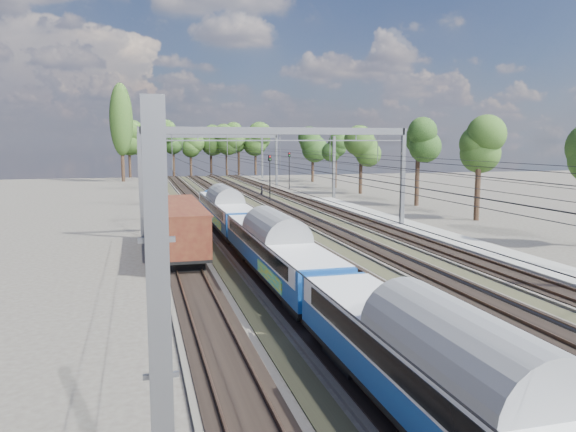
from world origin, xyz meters
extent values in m
plane|color=#47423A|center=(0.00, 0.00, 0.00)|extent=(220.00, 220.00, 0.00)
cube|color=#47423A|center=(-9.00, 45.00, 0.07)|extent=(3.00, 130.00, 0.15)
cube|color=black|center=(-9.00, 45.00, 0.17)|extent=(2.50, 130.00, 0.06)
cube|color=#473326|center=(-9.72, 45.00, 0.27)|extent=(0.08, 130.00, 0.14)
cube|color=#473326|center=(-8.28, 45.00, 0.27)|extent=(0.08, 130.00, 0.14)
cube|color=#47423A|center=(-4.50, 45.00, 0.07)|extent=(3.00, 130.00, 0.15)
cube|color=black|center=(-4.50, 45.00, 0.17)|extent=(2.50, 130.00, 0.06)
cube|color=#473326|center=(-5.22, 45.00, 0.27)|extent=(0.08, 130.00, 0.14)
cube|color=#473326|center=(-3.78, 45.00, 0.27)|extent=(0.08, 130.00, 0.14)
cube|color=#47423A|center=(0.00, 45.00, 0.07)|extent=(3.00, 130.00, 0.15)
cube|color=black|center=(0.00, 45.00, 0.17)|extent=(2.50, 130.00, 0.06)
cube|color=#473326|center=(-0.72, 45.00, 0.27)|extent=(0.08, 130.00, 0.14)
cube|color=#473326|center=(0.72, 45.00, 0.27)|extent=(0.08, 130.00, 0.14)
cube|color=#47423A|center=(4.50, 45.00, 0.07)|extent=(3.00, 130.00, 0.15)
cube|color=black|center=(4.50, 45.00, 0.17)|extent=(2.50, 130.00, 0.06)
cube|color=#473326|center=(3.78, 45.00, 0.27)|extent=(0.08, 130.00, 0.14)
cube|color=#473326|center=(5.22, 45.00, 0.27)|extent=(0.08, 130.00, 0.14)
cube|color=#47423A|center=(9.00, 45.00, 0.07)|extent=(3.00, 130.00, 0.15)
cube|color=black|center=(9.00, 45.00, 0.17)|extent=(2.50, 130.00, 0.06)
cube|color=#473326|center=(8.28, 45.00, 0.27)|extent=(0.08, 130.00, 0.14)
cube|color=#473326|center=(9.72, 45.00, 0.27)|extent=(0.08, 130.00, 0.14)
cube|color=#363123|center=(-6.75, 45.00, 0.03)|extent=(1.10, 130.00, 0.05)
cube|color=#363123|center=(-2.25, 45.00, 0.03)|extent=(1.10, 130.00, 0.05)
cube|color=#363123|center=(2.25, 45.00, 0.03)|extent=(1.10, 130.00, 0.05)
cube|color=#363123|center=(6.75, 45.00, 0.03)|extent=(1.10, 130.00, 0.05)
cube|color=gray|center=(12.00, 20.00, 0.15)|extent=(3.00, 70.00, 0.30)
cube|color=slate|center=(-11.50, 30.00, 4.50)|extent=(0.35, 0.35, 9.00)
cube|color=slate|center=(11.50, 30.00, 4.50)|extent=(0.35, 0.35, 9.00)
cube|color=slate|center=(0.00, 30.00, 8.70)|extent=(23.00, 0.35, 0.60)
cube|color=slate|center=(-11.50, 78.00, 4.50)|extent=(0.35, 0.35, 9.00)
cube|color=slate|center=(11.50, 78.00, 4.50)|extent=(0.35, 0.35, 9.00)
cube|color=slate|center=(0.00, 78.00, 8.70)|extent=(23.00, 0.35, 0.60)
cube|color=slate|center=(-11.50, -8.00, 4.25)|extent=(0.35, 0.35, 8.50)
cube|color=slate|center=(-11.50, 55.00, 4.25)|extent=(0.35, 0.35, 8.50)
cube|color=slate|center=(-11.50, 100.00, 4.25)|extent=(0.35, 0.35, 8.50)
cube|color=slate|center=(13.80, 55.00, 4.25)|extent=(0.35, 0.35, 8.50)
cube|color=slate|center=(13.80, 100.00, 4.25)|extent=(0.35, 0.35, 8.50)
cylinder|color=black|center=(-9.00, 45.00, 5.50)|extent=(0.03, 130.00, 0.03)
cylinder|color=black|center=(-9.00, 45.00, 6.60)|extent=(0.03, 130.00, 0.03)
cylinder|color=black|center=(-4.50, 45.00, 5.50)|extent=(0.03, 130.00, 0.03)
cylinder|color=black|center=(-4.50, 45.00, 6.60)|extent=(0.03, 130.00, 0.03)
cylinder|color=black|center=(0.00, 45.00, 5.50)|extent=(0.03, 130.00, 0.03)
cylinder|color=black|center=(0.00, 45.00, 6.60)|extent=(0.03, 130.00, 0.03)
cylinder|color=black|center=(4.50, 45.00, 5.50)|extent=(0.03, 130.00, 0.03)
cylinder|color=black|center=(4.50, 45.00, 6.60)|extent=(0.03, 130.00, 0.03)
cylinder|color=black|center=(9.00, 45.00, 5.50)|extent=(0.03, 130.00, 0.03)
cylinder|color=black|center=(9.00, 45.00, 6.60)|extent=(0.03, 130.00, 0.03)
cylinder|color=black|center=(-13.34, 110.03, 3.39)|extent=(0.56, 0.56, 6.79)
sphere|color=black|center=(-13.34, 110.03, 8.82)|extent=(5.00, 5.00, 5.00)
cylinder|color=black|center=(-9.61, 112.23, 3.37)|extent=(0.56, 0.56, 6.73)
sphere|color=black|center=(-9.61, 112.23, 8.75)|extent=(5.45, 5.45, 5.45)
cylinder|color=black|center=(-6.44, 113.05, 3.44)|extent=(0.56, 0.56, 6.88)
sphere|color=black|center=(-6.44, 113.05, 8.95)|extent=(5.22, 5.22, 5.22)
cylinder|color=black|center=(-3.01, 113.66, 2.77)|extent=(0.56, 0.56, 5.53)
sphere|color=black|center=(-3.01, 113.66, 7.19)|extent=(4.43, 4.43, 4.43)
cylinder|color=black|center=(-0.04, 110.17, 3.64)|extent=(0.56, 0.56, 7.28)
sphere|color=black|center=(-0.04, 110.17, 9.47)|extent=(4.97, 4.97, 4.97)
cylinder|color=black|center=(3.47, 112.85, 3.21)|extent=(0.56, 0.56, 6.43)
sphere|color=black|center=(3.47, 112.85, 8.36)|extent=(5.40, 5.40, 5.40)
cylinder|color=black|center=(7.50, 113.66, 3.43)|extent=(0.56, 0.56, 6.85)
sphere|color=black|center=(7.50, 113.66, 8.91)|extent=(4.25, 4.25, 4.25)
cylinder|color=black|center=(11.35, 112.94, 3.54)|extent=(0.56, 0.56, 7.09)
sphere|color=black|center=(11.35, 112.94, 9.22)|extent=(5.05, 5.05, 5.05)
cylinder|color=black|center=(15.29, 112.79, 3.24)|extent=(0.56, 0.56, 6.47)
sphere|color=black|center=(15.29, 112.79, 8.41)|extent=(5.06, 5.06, 5.06)
cylinder|color=black|center=(21.08, 32.89, 2.55)|extent=(0.56, 0.56, 5.10)
sphere|color=black|center=(21.08, 32.89, 6.63)|extent=(3.88, 3.88, 3.88)
cylinder|color=black|center=(19.69, 45.83, 2.71)|extent=(0.56, 0.56, 5.41)
sphere|color=black|center=(19.69, 45.83, 7.04)|extent=(4.06, 4.06, 4.06)
cylinder|color=black|center=(21.32, 60.10, 3.43)|extent=(0.56, 0.56, 6.87)
sphere|color=black|center=(21.32, 60.10, 8.93)|extent=(4.37, 4.37, 4.37)
cylinder|color=black|center=(19.60, 74.68, 2.50)|extent=(0.56, 0.56, 5.00)
sphere|color=black|center=(19.60, 74.68, 6.50)|extent=(3.59, 3.59, 3.59)
cylinder|color=black|center=(20.08, 86.67, 2.64)|extent=(0.56, 0.56, 5.29)
sphere|color=black|center=(20.08, 86.67, 6.87)|extent=(3.88, 3.88, 3.88)
cylinder|color=black|center=(-14.50, 98.00, 8.00)|extent=(0.70, 0.70, 16.00)
ellipsoid|color=#2B521B|center=(-14.50, 98.00, 12.00)|extent=(4.40, 4.40, 14.08)
cube|color=black|center=(-4.50, 1.01, 0.50)|extent=(1.80, 2.70, 0.72)
cube|color=#114B9B|center=(-4.50, -5.30, 1.85)|extent=(2.52, 18.02, 1.71)
cube|color=silver|center=(-4.50, -5.30, 2.30)|extent=(2.59, 17.30, 0.86)
cube|color=black|center=(-3.19, -5.30, 2.30)|extent=(0.04, 15.32, 0.63)
cylinder|color=gray|center=(-4.50, -5.30, 2.70)|extent=(2.56, 18.02, 2.56)
cube|color=black|center=(-4.50, 7.02, 0.50)|extent=(1.80, 2.70, 0.72)
cube|color=black|center=(-4.50, 19.63, 0.50)|extent=(1.80, 2.70, 0.72)
cube|color=#114B9B|center=(-4.50, 13.32, 1.85)|extent=(2.52, 18.02, 1.71)
cube|color=silver|center=(-4.50, 13.32, 2.30)|extent=(2.59, 17.30, 0.86)
cube|color=black|center=(-3.19, 13.32, 2.30)|extent=(0.04, 15.32, 0.63)
cube|color=#F7EE0D|center=(-4.50, 9.36, 1.40)|extent=(2.61, 5.05, 0.63)
cylinder|color=gray|center=(-4.50, 13.32, 2.70)|extent=(2.56, 18.02, 2.56)
cube|color=black|center=(-4.50, 25.63, 0.50)|extent=(1.80, 2.70, 0.72)
cube|color=black|center=(-4.50, 38.25, 0.50)|extent=(1.80, 2.70, 0.72)
cube|color=#114B9B|center=(-4.50, 31.94, 1.85)|extent=(2.52, 18.02, 1.71)
cube|color=silver|center=(-4.50, 31.94, 2.30)|extent=(2.59, 17.30, 0.86)
cube|color=black|center=(-3.19, 31.94, 2.30)|extent=(0.04, 15.32, 0.63)
cube|color=#F7EE0D|center=(-4.50, 27.98, 1.40)|extent=(2.61, 5.05, 0.63)
cylinder|color=gray|center=(-4.50, 31.94, 2.70)|extent=(2.56, 18.02, 2.56)
cube|color=black|center=(-9.00, 17.49, 0.48)|extent=(1.91, 2.49, 0.67)
cube|color=black|center=(-9.00, 26.86, 0.48)|extent=(1.91, 2.49, 0.67)
cube|color=black|center=(-9.00, 22.18, 0.91)|extent=(2.58, 13.38, 0.19)
cube|color=#451712|center=(-9.00, 22.18, 2.25)|extent=(2.58, 13.38, 2.49)
cube|color=#451712|center=(-9.00, 22.18, 3.54)|extent=(2.77, 13.38, 0.11)
imported|color=black|center=(5.07, 60.54, 0.83)|extent=(0.42, 0.62, 1.66)
cylinder|color=black|center=(4.66, 53.75, 2.65)|extent=(0.15, 0.15, 5.31)
cube|color=black|center=(4.66, 53.75, 5.68)|extent=(0.43, 0.36, 0.74)
sphere|color=red|center=(4.66, 53.61, 5.89)|extent=(0.17, 0.17, 0.17)
sphere|color=#0C9919|center=(4.66, 53.61, 5.52)|extent=(0.17, 0.17, 0.17)
cylinder|color=black|center=(12.15, 71.88, 2.65)|extent=(0.15, 0.15, 5.30)
cube|color=black|center=(12.15, 71.88, 5.67)|extent=(0.37, 0.24, 0.74)
sphere|color=red|center=(12.15, 71.74, 5.88)|extent=(0.17, 0.17, 0.17)
sphere|color=#0C9919|center=(12.15, 71.74, 5.51)|extent=(0.17, 0.17, 0.17)
camera|label=1|loc=(-11.74, -16.47, 7.84)|focal=35.00mm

